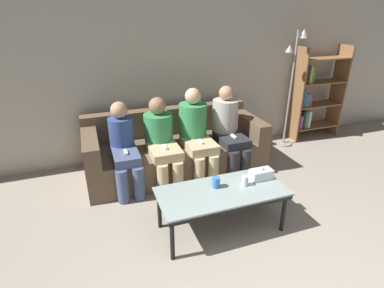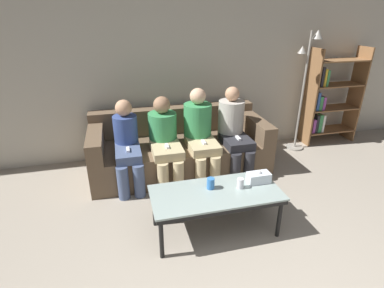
# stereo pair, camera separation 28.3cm
# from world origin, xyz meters

# --- Properties ---
(wall_back) EXTENTS (12.00, 0.06, 2.60)m
(wall_back) POSITION_xyz_m (0.00, 3.45, 1.30)
(wall_back) COLOR #B7B2A3
(wall_back) RESTS_ON ground_plane
(couch) EXTENTS (2.27, 0.96, 0.77)m
(couch) POSITION_xyz_m (0.00, 2.89, 0.28)
(couch) COLOR brown
(couch) RESTS_ON ground_plane
(coffee_table) EXTENTS (1.21, 0.55, 0.44)m
(coffee_table) POSITION_xyz_m (0.06, 1.54, 0.40)
(coffee_table) COLOR #8C9E99
(coffee_table) RESTS_ON ground_plane
(cup_near_left) EXTENTS (0.07, 0.07, 0.11)m
(cup_near_left) POSITION_xyz_m (0.03, 1.61, 0.50)
(cup_near_left) COLOR #3372BF
(cup_near_left) RESTS_ON coffee_table
(cup_near_right) EXTENTS (0.06, 0.06, 0.10)m
(cup_near_right) POSITION_xyz_m (0.31, 1.55, 0.49)
(cup_near_right) COLOR silver
(cup_near_right) RESTS_ON coffee_table
(tissue_box) EXTENTS (0.22, 0.12, 0.13)m
(tissue_box) POSITION_xyz_m (0.52, 1.60, 0.49)
(tissue_box) COLOR silver
(tissue_box) RESTS_ON coffee_table
(bookshelf) EXTENTS (0.85, 0.32, 1.48)m
(bookshelf) POSITION_xyz_m (2.45, 3.22, 0.70)
(bookshelf) COLOR brown
(bookshelf) RESTS_ON ground_plane
(standing_lamp) EXTENTS (0.31, 0.26, 1.74)m
(standing_lamp) POSITION_xyz_m (1.90, 3.08, 1.07)
(standing_lamp) COLOR gray
(standing_lamp) RESTS_ON ground_plane
(seated_person_left_end) EXTENTS (0.31, 0.68, 1.03)m
(seated_person_left_end) POSITION_xyz_m (-0.68, 2.65, 0.54)
(seated_person_left_end) COLOR #47567A
(seated_person_left_end) RESTS_ON ground_plane
(seated_person_mid_left) EXTENTS (0.35, 0.74, 1.04)m
(seated_person_mid_left) POSITION_xyz_m (-0.23, 2.67, 0.56)
(seated_person_mid_left) COLOR tan
(seated_person_mid_left) RESTS_ON ground_plane
(seated_person_mid_right) EXTENTS (0.35, 0.72, 1.11)m
(seated_person_mid_right) POSITION_xyz_m (0.23, 2.68, 0.59)
(seated_person_mid_right) COLOR tan
(seated_person_mid_right) RESTS_ON ground_plane
(seated_person_right_end) EXTENTS (0.33, 0.69, 1.11)m
(seated_person_right_end) POSITION_xyz_m (0.68, 2.68, 0.58)
(seated_person_right_end) COLOR #28282D
(seated_person_right_end) RESTS_ON ground_plane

